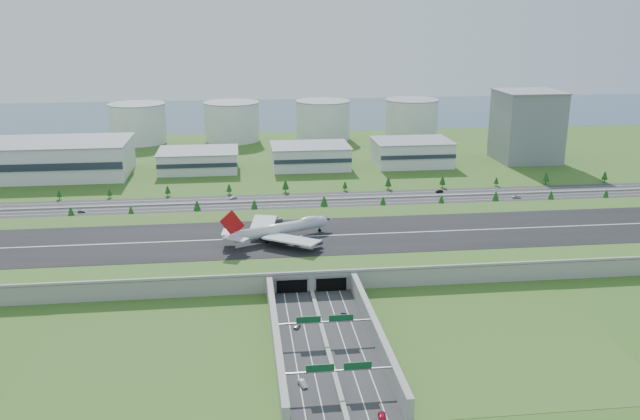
{
  "coord_description": "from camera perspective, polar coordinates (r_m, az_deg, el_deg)",
  "views": [
    {
      "loc": [
        -28.83,
        -318.52,
        116.53
      ],
      "look_at": [
        13.93,
        35.0,
        11.3
      ],
      "focal_mm": 38.0,
      "sensor_mm": 36.0,
      "label": 1
    }
  ],
  "objects": [
    {
      "name": "car_4",
      "position": [
        429.77,
        -19.42,
        -0.1
      ],
      "size": [
        4.89,
        2.14,
        1.64
      ],
      "primitive_type": "imported",
      "rotation": [
        0.0,
        0.0,
        1.53
      ],
      "color": "#5A5B5F",
      "rests_on": "ground"
    },
    {
      "name": "boeing_747",
      "position": [
        333.04,
        -3.45,
        -1.6
      ],
      "size": [
        57.45,
        53.03,
        19.02
      ],
      "rotation": [
        0.0,
        0.0,
        0.42
      ],
      "color": "silver",
      "rests_on": "airfield_deck"
    },
    {
      "name": "car_5",
      "position": [
        457.23,
        10.03,
        1.57
      ],
      "size": [
        5.4,
        2.92,
        1.69
      ],
      "primitive_type": "imported",
      "rotation": [
        0.0,
        0.0,
        -1.34
      ],
      "color": "black",
      "rests_on": "ground"
    },
    {
      "name": "sign_gantry_far",
      "position": [
        219.91,
        1.6,
        -13.43
      ],
      "size": [
        38.7,
        0.7,
        9.8
      ],
      "color": "gray",
      "rests_on": "ground"
    },
    {
      "name": "car_7",
      "position": [
        438.59,
        -7.36,
        1.04
      ],
      "size": [
        6.11,
        4.44,
        1.64
      ],
      "primitive_type": "imported",
      "rotation": [
        0.0,
        0.0,
        -1.14
      ],
      "color": "white",
      "rests_on": "ground"
    },
    {
      "name": "airfield_deck",
      "position": [
        338.92,
        -1.63,
        -2.91
      ],
      "size": [
        520.0,
        100.0,
        9.2
      ],
      "color": "gray",
      "rests_on": "ground"
    },
    {
      "name": "hangar_mid_a",
      "position": [
        521.01,
        -10.2,
        4.12
      ],
      "size": [
        58.0,
        42.0,
        15.0
      ],
      "primitive_type": "cube",
      "color": "silver",
      "rests_on": "ground"
    },
    {
      "name": "fuel_tank_b",
      "position": [
        636.31,
        -7.43,
        7.37
      ],
      "size": [
        50.0,
        50.0,
        35.0
      ],
      "primitive_type": "cylinder",
      "color": "silver",
      "rests_on": "ground"
    },
    {
      "name": "hangar_mid_b",
      "position": [
        522.65,
        -0.84,
        4.53
      ],
      "size": [
        58.0,
        42.0,
        17.0
      ],
      "primitive_type": "cube",
      "color": "silver",
      "rests_on": "ground"
    },
    {
      "name": "ground",
      "position": [
        340.39,
        -1.62,
        -3.56
      ],
      "size": [
        1200.0,
        1200.0,
        0.0
      ],
      "primitive_type": "plane",
      "color": "#28541A",
      "rests_on": "ground"
    },
    {
      "name": "tree_row",
      "position": [
        431.3,
        0.82,
        1.42
      ],
      "size": [
        505.88,
        48.67,
        8.45
      ],
      "color": "#3D2819",
      "rests_on": "ground"
    },
    {
      "name": "car_6",
      "position": [
        455.03,
        16.22,
        1.07
      ],
      "size": [
        5.76,
        2.86,
        1.57
      ],
      "primitive_type": "imported",
      "rotation": [
        0.0,
        0.0,
        1.62
      ],
      "color": "silver",
      "rests_on": "ground"
    },
    {
      "name": "sign_gantry_near",
      "position": [
        250.56,
        0.41,
        -9.47
      ],
      "size": [
        38.7,
        0.7,
        9.8
      ],
      "color": "gray",
      "rests_on": "ground"
    },
    {
      "name": "car_3",
      "position": [
        210.6,
        5.24,
        -16.9
      ],
      "size": [
        3.27,
        6.03,
        1.66
      ],
      "primitive_type": "imported",
      "rotation": [
        0.0,
        0.0,
        2.97
      ],
      "color": "#B11030",
      "rests_on": "ground"
    },
    {
      "name": "hangar_west",
      "position": [
        533.18,
        -22.16,
        3.99
      ],
      "size": [
        120.0,
        60.0,
        25.0
      ],
      "primitive_type": "cube",
      "color": "silver",
      "rests_on": "ground"
    },
    {
      "name": "fuel_tank_d",
      "position": [
        657.03,
        7.69,
        7.65
      ],
      "size": [
        50.0,
        50.0,
        35.0
      ],
      "primitive_type": "cylinder",
      "color": "silver",
      "rests_on": "ground"
    },
    {
      "name": "fuel_tank_a",
      "position": [
        642.77,
        -15.08,
        7.04
      ],
      "size": [
        50.0,
        50.0,
        35.0
      ],
      "primitive_type": "cylinder",
      "color": "silver",
      "rests_on": "ground"
    },
    {
      "name": "bay_water",
      "position": [
        807.49,
        -4.83,
        8.11
      ],
      "size": [
        1200.0,
        260.0,
        0.06
      ],
      "primitive_type": "cube",
      "color": "#344D64",
      "rests_on": "ground"
    },
    {
      "name": "underpass_road",
      "position": [
        248.25,
        0.54,
        -10.64
      ],
      "size": [
        38.8,
        120.4,
        8.0
      ],
      "color": "#28282B",
      "rests_on": "ground"
    },
    {
      "name": "car_1",
      "position": [
        225.54,
        -1.48,
        -14.38
      ],
      "size": [
        3.18,
        5.17,
        1.61
      ],
      "primitive_type": "imported",
      "rotation": [
        0.0,
        0.0,
        0.33
      ],
      "color": "white",
      "rests_on": "ground"
    },
    {
      "name": "car_2",
      "position": [
        270.27,
        1.93,
        -8.88
      ],
      "size": [
        4.68,
        6.16,
        1.56
      ],
      "primitive_type": "imported",
      "rotation": [
        0.0,
        0.0,
        2.71
      ],
      "color": "#0C0F3C",
      "rests_on": "ground"
    },
    {
      "name": "north_expressway",
      "position": [
        430.58,
        -2.8,
        0.75
      ],
      "size": [
        560.0,
        36.0,
        0.12
      ],
      "primitive_type": "cube",
      "color": "#28282B",
      "rests_on": "ground"
    },
    {
      "name": "office_tower",
      "position": [
        569.2,
        17.03,
        6.75
      ],
      "size": [
        46.0,
        46.0,
        55.0
      ],
      "primitive_type": "cube",
      "color": "slate",
      "rests_on": "ground"
    },
    {
      "name": "fuel_tank_c",
      "position": [
        641.14,
        0.25,
        7.58
      ],
      "size": [
        50.0,
        50.0,
        35.0
      ],
      "primitive_type": "cylinder",
      "color": "silver",
      "rests_on": "ground"
    },
    {
      "name": "hangar_mid_c",
      "position": [
        536.62,
        7.72,
        4.81
      ],
      "size": [
        58.0,
        42.0,
        19.0
      ],
      "primitive_type": "cube",
      "color": "silver",
      "rests_on": "ground"
    },
    {
      "name": "car_0",
      "position": [
        262.42,
        -1.95,
        -9.7
      ],
      "size": [
        3.48,
        4.84,
        1.53
      ],
      "primitive_type": "imported",
      "rotation": [
        0.0,
        0.0,
        -0.42
      ],
      "color": "#BCBCC1",
      "rests_on": "ground"
    }
  ]
}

